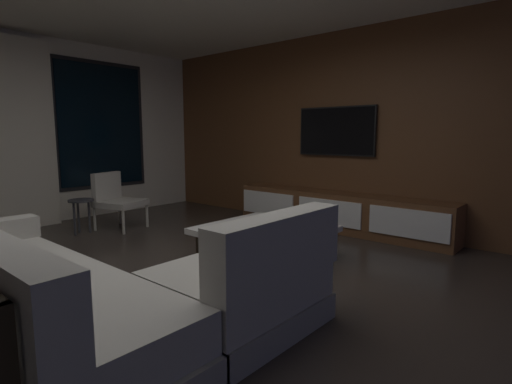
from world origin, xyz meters
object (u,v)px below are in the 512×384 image
object	(u,v)px
accent_chair_near_window	(116,198)
mounted_tv	(336,131)
media_console	(340,213)
coffee_table	(265,243)
side_stool	(81,206)
book_stack_on_coffee_table	(266,221)
sectional_couch	(91,296)

from	to	relation	value
accent_chair_near_window	mounted_tv	xyz separation A→B (m)	(2.08, -2.26, 0.92)
media_console	mounted_tv	xyz separation A→B (m)	(0.18, 0.20, 1.10)
accent_chair_near_window	coffee_table	bearing A→B (deg)	-85.18
accent_chair_near_window	mounted_tv	size ratio (longest dim) A/B	0.67
side_stool	mounted_tv	xyz separation A→B (m)	(2.55, -2.31, 0.98)
book_stack_on_coffee_table	mounted_tv	xyz separation A→B (m)	(1.77, 0.20, 0.95)
side_stool	media_console	world-z (taller)	media_console
sectional_couch	coffee_table	xyz separation A→B (m)	(1.96, 0.19, -0.10)
sectional_couch	coffee_table	distance (m)	1.97
coffee_table	media_console	distance (m)	1.69
mounted_tv	book_stack_on_coffee_table	bearing A→B (deg)	-173.63
media_console	mounted_tv	world-z (taller)	mounted_tv
coffee_table	accent_chair_near_window	xyz separation A→B (m)	(-0.21, 2.52, 0.25)
sectional_couch	coffee_table	size ratio (longest dim) A/B	2.16
media_console	mounted_tv	bearing A→B (deg)	47.58
coffee_table	sectional_couch	bearing A→B (deg)	-174.36
mounted_tv	media_console	bearing A→B (deg)	-132.42
sectional_couch	media_console	size ratio (longest dim) A/B	0.81
book_stack_on_coffee_table	side_stool	world-z (taller)	side_stool
coffee_table	accent_chair_near_window	size ratio (longest dim) A/B	1.49
sectional_couch	side_stool	world-z (taller)	sectional_couch
book_stack_on_coffee_table	mounted_tv	size ratio (longest dim) A/B	0.20
sectional_couch	side_stool	size ratio (longest dim) A/B	5.43
coffee_table	book_stack_on_coffee_table	bearing A→B (deg)	33.91
side_stool	mounted_tv	distance (m)	3.58
book_stack_on_coffee_table	side_stool	distance (m)	2.63
sectional_couch	side_stool	distance (m)	3.05
accent_chair_near_window	side_stool	xyz separation A→B (m)	(-0.47, 0.05, -0.06)
accent_chair_near_window	book_stack_on_coffee_table	bearing A→B (deg)	-82.88
coffee_table	accent_chair_near_window	bearing A→B (deg)	94.82
coffee_table	accent_chair_near_window	world-z (taller)	accent_chair_near_window
accent_chair_near_window	media_console	bearing A→B (deg)	-52.28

